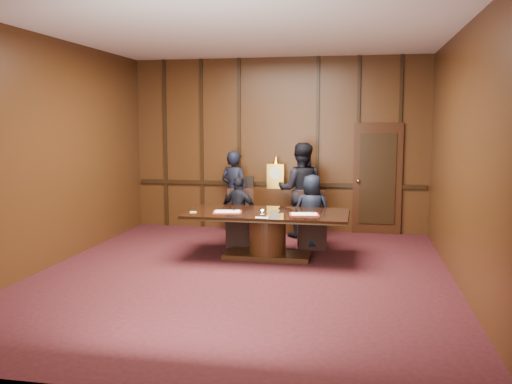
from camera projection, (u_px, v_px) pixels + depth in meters
room at (248, 156)px, 7.75m from camera, size 7.00×7.04×3.50m
sideboard at (276, 208)px, 10.96m from camera, size 1.60×0.45×1.54m
conference_table at (267, 227)px, 8.82m from camera, size 2.62×1.32×0.76m
folder_left at (227, 212)px, 8.76m from camera, size 0.52×0.41×0.02m
folder_right at (304, 214)px, 8.52m from camera, size 0.51×0.40×0.02m
inkstand at (263, 213)px, 8.34m from camera, size 0.20×0.14×0.12m
notepad at (193, 212)px, 8.74m from camera, size 0.10×0.07×0.01m
chair_left at (240, 229)px, 9.82m from camera, size 0.55×0.55×0.99m
chair_right at (312, 231)px, 9.58m from camera, size 0.55×0.55×0.99m
signatory_left at (239, 211)px, 9.70m from camera, size 0.79×0.50×1.25m
signatory_right at (312, 212)px, 9.46m from camera, size 0.65×0.44×1.31m
witness_left at (234, 191)px, 10.91m from camera, size 0.70×0.58×1.65m
witness_right at (301, 190)px, 10.41m from camera, size 0.92×0.74×1.82m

